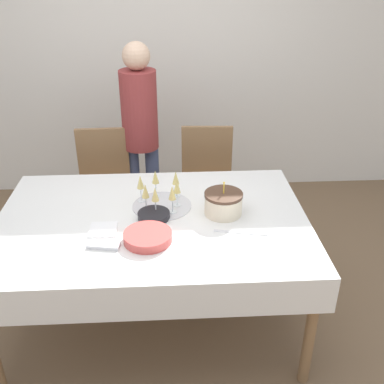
# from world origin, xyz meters

# --- Properties ---
(ground_plane) EXTENTS (12.00, 12.00, 0.00)m
(ground_plane) POSITION_xyz_m (0.00, 0.00, 0.00)
(ground_plane) COLOR brown
(wall_back) EXTENTS (8.00, 0.05, 2.70)m
(wall_back) POSITION_xyz_m (0.00, 1.94, 1.35)
(wall_back) COLOR silver
(wall_back) RESTS_ON ground_plane
(dining_table) EXTENTS (1.81, 1.22, 0.77)m
(dining_table) POSITION_xyz_m (0.00, 0.00, 0.67)
(dining_table) COLOR white
(dining_table) RESTS_ON ground_plane
(dining_chair_far_left) EXTENTS (0.43, 0.43, 0.95)m
(dining_chair_far_left) POSITION_xyz_m (-0.40, 0.93, 0.52)
(dining_chair_far_left) COLOR olive
(dining_chair_far_left) RESTS_ON ground_plane
(dining_chair_far_right) EXTENTS (0.44, 0.44, 0.95)m
(dining_chair_far_right) POSITION_xyz_m (0.40, 0.93, 0.52)
(dining_chair_far_right) COLOR olive
(dining_chair_far_right) RESTS_ON ground_plane
(birthday_cake) EXTENTS (0.22, 0.22, 0.21)m
(birthday_cake) POSITION_xyz_m (0.42, 0.03, 0.84)
(birthday_cake) COLOR beige
(birthday_cake) RESTS_ON dining_table
(champagne_tray) EXTENTS (0.36, 0.36, 0.18)m
(champagne_tray) POSITION_xyz_m (0.05, 0.14, 0.85)
(champagne_tray) COLOR silver
(champagne_tray) RESTS_ON dining_table
(plate_stack_main) EXTENTS (0.26, 0.26, 0.05)m
(plate_stack_main) POSITION_xyz_m (-0.02, -0.24, 0.79)
(plate_stack_main) COLOR #CC4C47
(plate_stack_main) RESTS_ON dining_table
(plate_stack_dessert) EXTENTS (0.19, 0.19, 0.03)m
(plate_stack_dessert) POSITION_xyz_m (0.01, -0.00, 0.78)
(plate_stack_dessert) COLOR black
(plate_stack_dessert) RESTS_ON dining_table
(cake_knife) EXTENTS (0.30, 0.08, 0.00)m
(cake_knife) POSITION_xyz_m (0.49, -0.19, 0.77)
(cake_knife) COLOR silver
(cake_knife) RESTS_ON dining_table
(fork_pile) EXTENTS (0.18, 0.09, 0.02)m
(fork_pile) POSITION_xyz_m (-0.25, -0.28, 0.78)
(fork_pile) COLOR silver
(fork_pile) RESTS_ON dining_table
(napkin_pile) EXTENTS (0.15, 0.15, 0.01)m
(napkin_pile) POSITION_xyz_m (-0.27, -0.12, 0.77)
(napkin_pile) COLOR white
(napkin_pile) RESTS_ON dining_table
(person_standing) EXTENTS (0.28, 0.28, 1.58)m
(person_standing) POSITION_xyz_m (-0.11, 1.11, 0.95)
(person_standing) COLOR #3F4C72
(person_standing) RESTS_ON ground_plane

